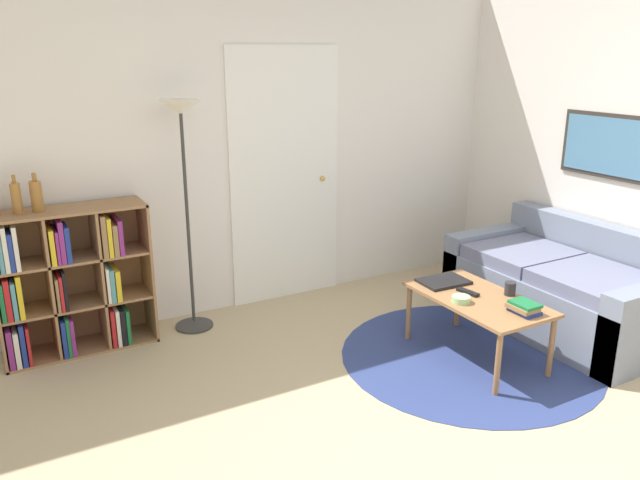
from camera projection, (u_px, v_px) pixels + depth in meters
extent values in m
cube|color=silver|center=(250.00, 143.00, 4.81)|extent=(7.49, 0.05, 2.60)
cube|color=white|center=(285.00, 177.00, 4.99)|extent=(0.95, 0.02, 2.03)
sphere|color=tan|center=(323.00, 179.00, 5.14)|extent=(0.04, 0.04, 0.04)
cube|color=silver|center=(594.00, 144.00, 4.76)|extent=(0.05, 5.62, 2.60)
cube|color=#332D28|center=(605.00, 146.00, 4.64)|extent=(0.02, 0.74, 0.48)
cube|color=teal|center=(604.00, 146.00, 4.63)|extent=(0.01, 0.68, 0.42)
cylinder|color=navy|center=(469.00, 356.00, 4.23)|extent=(1.73, 1.73, 0.01)
cube|color=#936B47|center=(147.00, 269.00, 4.44)|extent=(0.02, 0.34, 1.00)
cube|color=#936B47|center=(66.00, 210.00, 4.06)|extent=(0.99, 0.34, 0.02)
cube|color=#936B47|center=(83.00, 346.00, 4.35)|extent=(0.99, 0.34, 0.02)
cube|color=#936B47|center=(71.00, 273.00, 4.34)|extent=(0.99, 0.02, 1.00)
cube|color=#936B47|center=(50.00, 285.00, 4.13)|extent=(0.02, 0.32, 0.97)
cube|color=#936B47|center=(99.00, 276.00, 4.28)|extent=(0.02, 0.32, 0.97)
cube|color=#936B47|center=(78.00, 302.00, 4.26)|extent=(0.95, 0.32, 0.02)
cube|color=#936B47|center=(72.00, 258.00, 4.16)|extent=(0.95, 0.32, 0.02)
cube|color=#7F287A|center=(9.00, 345.00, 4.07)|extent=(0.03, 0.25, 0.26)
cube|color=silver|center=(16.00, 345.00, 4.09)|extent=(0.03, 0.24, 0.25)
cube|color=navy|center=(22.00, 341.00, 4.09)|extent=(0.03, 0.23, 0.29)
cube|color=#B21E23|center=(27.00, 340.00, 4.13)|extent=(0.02, 0.26, 0.26)
cube|color=navy|center=(62.00, 334.00, 4.23)|extent=(0.03, 0.27, 0.26)
cube|color=#196B38|center=(66.00, 333.00, 4.23)|extent=(0.02, 0.24, 0.27)
cube|color=#7F287A|center=(71.00, 333.00, 4.24)|extent=(0.03, 0.24, 0.26)
cube|color=#B21E23|center=(111.00, 326.00, 4.34)|extent=(0.03, 0.19, 0.27)
cube|color=silver|center=(116.00, 324.00, 4.37)|extent=(0.03, 0.21, 0.26)
cube|color=black|center=(121.00, 324.00, 4.38)|extent=(0.03, 0.19, 0.26)
cube|color=#196B38|center=(126.00, 323.00, 4.40)|extent=(0.02, 0.21, 0.25)
cube|color=#196B38|center=(1.00, 300.00, 3.95)|extent=(0.03, 0.19, 0.25)
cube|color=#B21E23|center=(7.00, 296.00, 3.99)|extent=(0.03, 0.27, 0.27)
cube|color=teal|center=(13.00, 298.00, 3.98)|extent=(0.03, 0.19, 0.25)
cube|color=gold|center=(19.00, 293.00, 4.02)|extent=(0.03, 0.26, 0.29)
cube|color=olive|center=(56.00, 291.00, 4.13)|extent=(0.02, 0.25, 0.23)
cube|color=#B21E23|center=(59.00, 289.00, 4.14)|extent=(0.02, 0.26, 0.24)
cube|color=black|center=(63.00, 288.00, 4.13)|extent=(0.02, 0.21, 0.27)
cube|color=silver|center=(106.00, 283.00, 4.25)|extent=(0.02, 0.19, 0.24)
cube|color=teal|center=(109.00, 282.00, 4.29)|extent=(0.03, 0.25, 0.23)
cube|color=gold|center=(115.00, 282.00, 4.30)|extent=(0.03, 0.23, 0.22)
cube|color=silver|center=(4.00, 246.00, 3.90)|extent=(0.03, 0.25, 0.29)
cube|color=navy|center=(10.00, 250.00, 3.90)|extent=(0.03, 0.19, 0.24)
cube|color=silver|center=(15.00, 246.00, 3.91)|extent=(0.03, 0.22, 0.29)
cube|color=gold|center=(51.00, 245.00, 4.02)|extent=(0.03, 0.23, 0.23)
cube|color=#7F287A|center=(56.00, 245.00, 4.05)|extent=(0.02, 0.25, 0.22)
cube|color=#7F287A|center=(60.00, 239.00, 4.05)|extent=(0.03, 0.25, 0.28)
cube|color=navy|center=(66.00, 243.00, 4.05)|extent=(0.03, 0.20, 0.24)
cube|color=olive|center=(101.00, 234.00, 4.17)|extent=(0.03, 0.23, 0.28)
cube|color=gold|center=(107.00, 235.00, 4.18)|extent=(0.03, 0.21, 0.26)
cube|color=olive|center=(113.00, 237.00, 4.21)|extent=(0.03, 0.24, 0.21)
cube|color=#7F287A|center=(117.00, 234.00, 4.23)|extent=(0.03, 0.25, 0.24)
cylinder|color=#333333|center=(194.00, 325.00, 4.69)|extent=(0.28, 0.28, 0.01)
cylinder|color=#333333|center=(188.00, 219.00, 4.44)|extent=(0.02, 0.02, 1.57)
cone|color=white|center=(180.00, 107.00, 4.21)|extent=(0.28, 0.28, 0.10)
cube|color=gray|center=(559.00, 298.00, 4.65)|extent=(0.89, 1.61, 0.43)
cube|color=gray|center=(594.00, 270.00, 4.77)|extent=(0.16, 1.61, 0.75)
cube|color=gray|center=(490.00, 262.00, 5.23)|extent=(0.89, 0.16, 0.57)
cube|color=slate|center=(593.00, 280.00, 4.26)|extent=(0.69, 0.63, 0.10)
cube|color=slate|center=(522.00, 254.00, 4.80)|extent=(0.69, 0.63, 0.10)
cube|color=#996B42|center=(478.00, 299.00, 4.11)|extent=(0.53, 0.95, 0.02)
cylinder|color=#996B42|center=(498.00, 364.00, 3.70)|extent=(0.04, 0.04, 0.41)
cylinder|color=#996B42|center=(409.00, 312.00, 4.43)|extent=(0.04, 0.04, 0.41)
cylinder|color=#996B42|center=(551.00, 347.00, 3.91)|extent=(0.04, 0.04, 0.41)
cylinder|color=#996B42|center=(458.00, 300.00, 4.64)|extent=(0.04, 0.04, 0.41)
cube|color=black|center=(444.00, 281.00, 4.35)|extent=(0.34, 0.25, 0.02)
cylinder|color=#9ED193|center=(461.00, 299.00, 4.01)|extent=(0.12, 0.12, 0.04)
cube|color=navy|center=(525.00, 311.00, 3.85)|extent=(0.13, 0.17, 0.02)
cube|color=olive|center=(523.00, 308.00, 3.85)|extent=(0.13, 0.17, 0.03)
cube|color=#196B38|center=(525.00, 304.00, 3.84)|extent=(0.13, 0.17, 0.02)
cylinder|color=#28282D|center=(510.00, 289.00, 4.13)|extent=(0.07, 0.07, 0.09)
cube|color=black|center=(468.00, 292.00, 4.16)|extent=(0.07, 0.17, 0.02)
cylinder|color=olive|center=(16.00, 199.00, 3.89)|extent=(0.06, 0.06, 0.20)
cylinder|color=olive|center=(13.00, 179.00, 3.86)|extent=(0.02, 0.02, 0.05)
cylinder|color=olive|center=(37.00, 196.00, 3.96)|extent=(0.07, 0.07, 0.20)
cylinder|color=olive|center=(34.00, 177.00, 3.92)|extent=(0.03, 0.03, 0.05)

